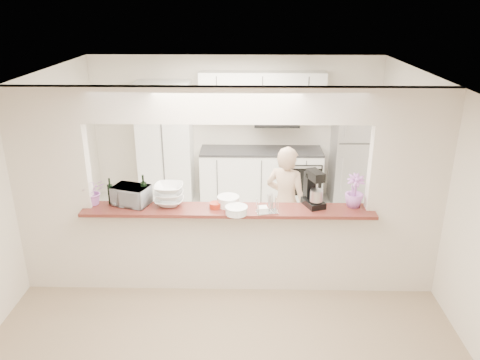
{
  "coord_description": "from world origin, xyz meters",
  "views": [
    {
      "loc": [
        0.24,
        -5.0,
        3.37
      ],
      "look_at": [
        0.13,
        0.3,
        1.31
      ],
      "focal_mm": 35.0,
      "sensor_mm": 36.0,
      "label": 1
    }
  ],
  "objects_px": {
    "stand_mixer": "(313,190)",
    "person": "(286,203)",
    "toaster_oven": "(131,195)",
    "refrigerator": "(355,156)"
  },
  "relations": [
    {
      "from": "toaster_oven",
      "to": "person",
      "type": "height_order",
      "value": "person"
    },
    {
      "from": "refrigerator",
      "to": "person",
      "type": "relative_size",
      "value": 1.08
    },
    {
      "from": "stand_mixer",
      "to": "toaster_oven",
      "type": "bearing_deg",
      "value": -179.63
    },
    {
      "from": "stand_mixer",
      "to": "person",
      "type": "distance_m",
      "value": 0.92
    },
    {
      "from": "toaster_oven",
      "to": "stand_mixer",
      "type": "distance_m",
      "value": 2.15
    },
    {
      "from": "stand_mixer",
      "to": "person",
      "type": "bearing_deg",
      "value": 109.11
    },
    {
      "from": "person",
      "to": "stand_mixer",
      "type": "bearing_deg",
      "value": 136.0
    },
    {
      "from": "refrigerator",
      "to": "toaster_oven",
      "type": "height_order",
      "value": "refrigerator"
    },
    {
      "from": "stand_mixer",
      "to": "person",
      "type": "height_order",
      "value": "person"
    },
    {
      "from": "refrigerator",
      "to": "person",
      "type": "xyz_separation_m",
      "value": [
        -1.31,
        -1.85,
        -0.06
      ]
    }
  ]
}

